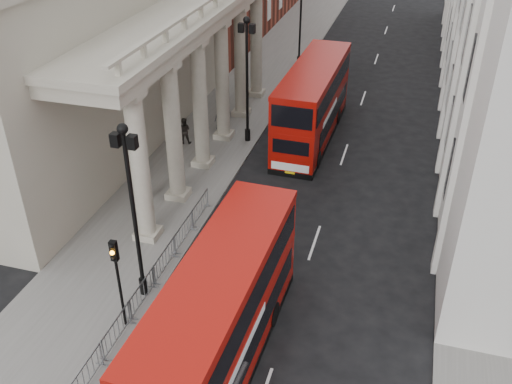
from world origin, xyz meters
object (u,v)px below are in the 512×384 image
pedestrian_a (144,190)px  pedestrian_c (220,118)px  lamp_post_south (132,203)px  traffic_light (117,269)px  lamp_post_north (301,11)px  lamp_post_mid (247,72)px  bus_far (313,102)px  bus_near (221,314)px  pedestrian_b (184,131)px

pedestrian_a → pedestrian_c: pedestrian_a is taller
lamp_post_south → traffic_light: lamp_post_south is taller
lamp_post_south → lamp_post_north: (0.00, 32.00, 0.00)m
traffic_light → pedestrian_c: bearing=97.5°
traffic_light → pedestrian_a: (-3.35, 8.92, -2.18)m
traffic_light → lamp_post_mid: bearing=90.3°
lamp_post_south → lamp_post_mid: (0.00, 16.00, 0.00)m
traffic_light → lamp_post_south: bearing=92.8°
lamp_post_mid → pedestrian_c: (-2.43, 1.30, -4.03)m
traffic_light → bus_far: (3.90, 19.91, -0.46)m
lamp_post_mid → traffic_light: size_ratio=1.93×
lamp_post_south → bus_near: size_ratio=0.73×
pedestrian_a → pedestrian_c: size_ratio=1.07×
lamp_post_south → traffic_light: size_ratio=1.93×
lamp_post_mid → bus_near: bearing=-75.9°
lamp_post_mid → pedestrian_c: lamp_post_mid is taller
lamp_post_north → bus_near: 35.13m
lamp_post_north → pedestrian_c: bearing=-99.4°
traffic_light → bus_near: bearing=-8.9°
lamp_post_south → traffic_light: 2.71m
traffic_light → bus_far: bearing=78.9°
lamp_post_south → traffic_light: (0.10, -2.02, -1.80)m
lamp_post_south → bus_far: (4.00, 17.89, -2.27)m
pedestrian_c → lamp_post_mid: bearing=-13.7°
lamp_post_south → pedestrian_b: (-3.95, 14.44, -3.89)m
pedestrian_b → lamp_post_north: bearing=-117.9°
bus_far → pedestrian_b: (-7.94, -3.45, -1.62)m
lamp_post_mid → pedestrian_a: size_ratio=5.14×
lamp_post_north → pedestrian_a: 25.62m
lamp_post_mid → traffic_light: 18.11m
pedestrian_c → bus_far: bearing=19.6°
lamp_post_south → lamp_post_mid: 16.00m
lamp_post_mid → bus_near: (4.69, -18.74, -2.36)m
bus_far → pedestrian_c: (-6.43, -0.59, -1.76)m
traffic_light → lamp_post_north: bearing=90.2°
lamp_post_mid → lamp_post_north: 16.00m
lamp_post_north → bus_near: size_ratio=0.73×
pedestrian_b → pedestrian_c: 3.24m
lamp_post_south → lamp_post_north: same height
bus_near → pedestrian_b: bearing=118.3°
lamp_post_mid → pedestrian_c: size_ratio=5.48×
bus_near → pedestrian_c: bus_near is taller
lamp_post_north → bus_far: lamp_post_north is taller
lamp_post_north → traffic_light: 34.07m
lamp_post_mid → bus_near: 19.46m
bus_near → pedestrian_b: size_ratio=6.29×
pedestrian_c → bus_near: bearing=-56.1°
pedestrian_b → bus_near: bearing=101.4°
pedestrian_b → pedestrian_a: bearing=80.0°
bus_far → pedestrian_a: bearing=-122.1°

